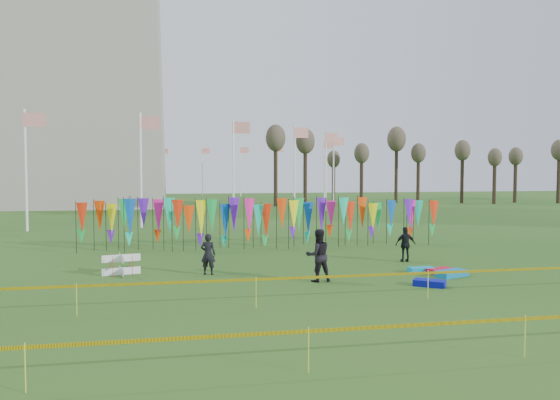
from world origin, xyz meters
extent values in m
plane|color=#214B15|center=(0.00, 0.00, 0.00)|extent=(160.00, 160.00, 0.00)
cylinder|color=white|center=(14.00, 48.00, 4.00)|extent=(0.16, 0.16, 8.00)
plane|color=red|center=(14.60, 48.00, 7.30)|extent=(1.40, 0.00, 1.40)
cylinder|color=white|center=(13.05, 55.25, 4.00)|extent=(0.16, 0.16, 8.00)
plane|color=red|center=(13.65, 55.25, 7.30)|extent=(1.40, 0.00, 1.40)
cylinder|color=white|center=(10.25, 62.00, 4.00)|extent=(0.16, 0.16, 8.00)
plane|color=red|center=(10.85, 62.00, 7.30)|extent=(1.40, 0.00, 1.40)
cylinder|color=white|center=(5.80, 67.80, 4.00)|extent=(0.16, 0.16, 8.00)
plane|color=red|center=(6.40, 67.80, 7.30)|extent=(1.40, 0.00, 1.40)
cylinder|color=white|center=(0.00, 72.25, 4.00)|extent=(0.16, 0.16, 8.00)
plane|color=red|center=(0.60, 72.25, 7.30)|extent=(1.40, 0.00, 1.40)
cylinder|color=white|center=(-6.75, 75.05, 4.00)|extent=(0.16, 0.16, 8.00)
plane|color=red|center=(-6.15, 75.05, 7.30)|extent=(1.40, 0.00, 1.40)
cylinder|color=white|center=(-14.00, 76.00, 4.00)|extent=(0.16, 0.16, 8.00)
plane|color=red|center=(-13.40, 76.00, 7.30)|extent=(1.40, 0.00, 1.40)
cylinder|color=white|center=(-21.25, 75.05, 4.00)|extent=(0.16, 0.16, 8.00)
plane|color=red|center=(-20.65, 75.05, 7.30)|extent=(1.40, 0.00, 1.40)
cylinder|color=white|center=(-28.00, 72.25, 4.00)|extent=(0.16, 0.16, 8.00)
plane|color=red|center=(-27.40, 72.25, 7.30)|extent=(1.40, 0.00, 1.40)
cylinder|color=white|center=(-14.00, 20.00, 4.00)|extent=(0.16, 0.16, 8.00)
plane|color=red|center=(-13.40, 20.00, 7.30)|extent=(1.40, 0.00, 1.40)
cylinder|color=white|center=(-6.75, 20.95, 4.00)|extent=(0.16, 0.16, 8.00)
plane|color=red|center=(-6.15, 20.95, 7.30)|extent=(1.40, 0.00, 1.40)
cylinder|color=white|center=(0.00, 23.75, 4.00)|extent=(0.16, 0.16, 8.00)
plane|color=red|center=(0.60, 23.75, 7.30)|extent=(1.40, 0.00, 1.40)
cylinder|color=white|center=(5.80, 28.20, 4.00)|extent=(0.16, 0.16, 8.00)
plane|color=red|center=(6.40, 28.20, 7.30)|extent=(1.40, 0.00, 1.40)
cylinder|color=white|center=(10.25, 34.00, 4.00)|extent=(0.16, 0.16, 8.00)
plane|color=red|center=(10.85, 34.00, 7.30)|extent=(1.40, 0.00, 1.40)
cylinder|color=white|center=(13.05, 40.75, 4.00)|extent=(0.16, 0.16, 8.00)
plane|color=red|center=(13.65, 40.75, 7.30)|extent=(1.40, 0.00, 1.40)
cylinder|color=black|center=(-9.00, 9.50, 1.23)|extent=(0.03, 0.03, 2.46)
cone|color=#FF2E0E|center=(-8.72, 9.50, 1.58)|extent=(0.64, 0.64, 1.60)
cylinder|color=black|center=(-8.44, 9.50, 1.23)|extent=(0.03, 0.03, 2.46)
cone|color=#FF4108|center=(-8.16, 9.50, 1.58)|extent=(0.64, 0.64, 1.60)
cylinder|color=black|center=(-7.88, 9.50, 1.23)|extent=(0.03, 0.03, 2.46)
cone|color=#FFF50D|center=(-7.59, 9.50, 1.58)|extent=(0.64, 0.64, 1.60)
cylinder|color=black|center=(-7.31, 9.50, 1.23)|extent=(0.03, 0.03, 2.46)
cone|color=green|center=(-7.03, 9.50, 1.58)|extent=(0.64, 0.64, 1.60)
cylinder|color=black|center=(-6.75, 9.50, 1.23)|extent=(0.03, 0.03, 2.46)
cone|color=#0A51B9|center=(-6.47, 9.50, 1.58)|extent=(0.64, 0.64, 1.60)
cylinder|color=black|center=(-6.19, 9.50, 1.23)|extent=(0.03, 0.03, 2.46)
cone|color=#6317CC|center=(-5.91, 9.50, 1.58)|extent=(0.64, 0.64, 1.60)
cylinder|color=black|center=(-5.62, 9.50, 1.23)|extent=(0.03, 0.03, 2.46)
cone|color=#FF1C98|center=(-5.34, 9.50, 1.58)|extent=(0.64, 0.64, 1.60)
cylinder|color=black|center=(-5.06, 9.50, 1.23)|extent=(0.03, 0.03, 2.46)
cone|color=#0ED59E|center=(-4.78, 9.50, 1.58)|extent=(0.64, 0.64, 1.60)
cylinder|color=black|center=(-4.50, 9.50, 1.23)|extent=(0.03, 0.03, 2.46)
cone|color=#FF2E0E|center=(-4.22, 9.50, 1.58)|extent=(0.64, 0.64, 1.60)
cylinder|color=black|center=(-3.94, 9.50, 1.23)|extent=(0.03, 0.03, 2.46)
cone|color=#FF4108|center=(-3.66, 9.50, 1.58)|extent=(0.64, 0.64, 1.60)
cylinder|color=black|center=(-3.38, 9.50, 1.23)|extent=(0.03, 0.03, 2.46)
cone|color=#FFF50D|center=(-3.09, 9.50, 1.58)|extent=(0.64, 0.64, 1.60)
cylinder|color=black|center=(-2.81, 9.50, 1.23)|extent=(0.03, 0.03, 2.46)
cone|color=green|center=(-2.53, 9.50, 1.58)|extent=(0.64, 0.64, 1.60)
cylinder|color=black|center=(-2.25, 9.50, 1.23)|extent=(0.03, 0.03, 2.46)
cone|color=#0A51B9|center=(-1.97, 9.50, 1.58)|extent=(0.64, 0.64, 1.60)
cylinder|color=black|center=(-1.69, 9.50, 1.23)|extent=(0.03, 0.03, 2.46)
cone|color=#6317CC|center=(-1.41, 9.50, 1.58)|extent=(0.64, 0.64, 1.60)
cylinder|color=black|center=(-1.12, 9.50, 1.23)|extent=(0.03, 0.03, 2.46)
cone|color=#FF1C98|center=(-0.84, 9.50, 1.58)|extent=(0.64, 0.64, 1.60)
cylinder|color=black|center=(-0.56, 9.50, 1.23)|extent=(0.03, 0.03, 2.46)
cone|color=#0ED59E|center=(-0.28, 9.50, 1.58)|extent=(0.64, 0.64, 1.60)
cylinder|color=black|center=(0.00, 9.50, 1.23)|extent=(0.03, 0.03, 2.46)
cone|color=#FF2E0E|center=(0.28, 9.50, 1.58)|extent=(0.64, 0.64, 1.60)
cylinder|color=black|center=(0.56, 9.50, 1.23)|extent=(0.03, 0.03, 2.46)
cone|color=#FF4108|center=(0.84, 9.50, 1.58)|extent=(0.64, 0.64, 1.60)
cylinder|color=black|center=(1.12, 9.50, 1.23)|extent=(0.03, 0.03, 2.46)
cone|color=#FFF50D|center=(1.41, 9.50, 1.58)|extent=(0.64, 0.64, 1.60)
cylinder|color=black|center=(1.69, 9.50, 1.23)|extent=(0.03, 0.03, 2.46)
cone|color=green|center=(1.97, 9.50, 1.58)|extent=(0.64, 0.64, 1.60)
cylinder|color=black|center=(2.25, 9.50, 1.23)|extent=(0.03, 0.03, 2.46)
cone|color=#0A51B9|center=(2.53, 9.50, 1.58)|extent=(0.64, 0.64, 1.60)
cylinder|color=black|center=(2.81, 9.50, 1.23)|extent=(0.03, 0.03, 2.46)
cone|color=#6317CC|center=(3.09, 9.50, 1.58)|extent=(0.64, 0.64, 1.60)
cylinder|color=black|center=(3.38, 9.50, 1.23)|extent=(0.03, 0.03, 2.46)
cone|color=#FF1C98|center=(3.66, 9.50, 1.58)|extent=(0.64, 0.64, 1.60)
cylinder|color=black|center=(3.94, 9.50, 1.23)|extent=(0.03, 0.03, 2.46)
cone|color=#0ED59E|center=(4.22, 9.50, 1.58)|extent=(0.64, 0.64, 1.60)
cylinder|color=black|center=(4.50, 9.50, 1.23)|extent=(0.03, 0.03, 2.46)
cone|color=#FF2E0E|center=(4.78, 9.50, 1.58)|extent=(0.64, 0.64, 1.60)
cylinder|color=black|center=(5.06, 9.50, 1.23)|extent=(0.03, 0.03, 2.46)
cone|color=#FF4108|center=(5.34, 9.50, 1.58)|extent=(0.64, 0.64, 1.60)
cylinder|color=black|center=(5.62, 9.50, 1.23)|extent=(0.03, 0.03, 2.46)
cone|color=#FFF50D|center=(5.91, 9.50, 1.58)|extent=(0.64, 0.64, 1.60)
cylinder|color=black|center=(6.19, 9.50, 1.23)|extent=(0.03, 0.03, 2.46)
cone|color=green|center=(6.47, 9.50, 1.58)|extent=(0.64, 0.64, 1.60)
cylinder|color=black|center=(6.75, 9.50, 1.23)|extent=(0.03, 0.03, 2.46)
cone|color=#0A51B9|center=(7.03, 9.50, 1.58)|extent=(0.64, 0.64, 1.60)
cylinder|color=black|center=(7.31, 9.50, 1.23)|extent=(0.03, 0.03, 2.46)
cone|color=#6317CC|center=(7.59, 9.50, 1.58)|extent=(0.64, 0.64, 1.60)
cylinder|color=black|center=(7.88, 9.50, 1.23)|extent=(0.03, 0.03, 2.46)
cone|color=#FF1C98|center=(8.15, 9.50, 1.58)|extent=(0.64, 0.64, 1.60)
cylinder|color=black|center=(8.44, 9.50, 1.23)|extent=(0.03, 0.03, 2.46)
cone|color=#0ED59E|center=(8.72, 9.50, 1.58)|extent=(0.64, 0.64, 1.60)
cylinder|color=black|center=(9.00, 9.50, 1.23)|extent=(0.03, 0.03, 2.46)
cone|color=#FF2E0E|center=(9.28, 9.50, 1.58)|extent=(0.64, 0.64, 1.60)
cube|color=yellow|center=(0.00, -2.76, 0.82)|extent=(26.00, 0.01, 0.08)
cylinder|color=yellow|center=(-7.00, -2.76, 0.45)|extent=(0.02, 0.02, 0.90)
cylinder|color=yellow|center=(-2.00, -2.76, 0.45)|extent=(0.02, 0.02, 0.90)
cylinder|color=yellow|center=(3.00, -2.76, 0.45)|extent=(0.02, 0.02, 0.90)
cube|color=yellow|center=(0.00, -8.00, 0.82)|extent=(26.00, 0.01, 0.08)
cylinder|color=yellow|center=(-7.00, -8.00, 0.45)|extent=(0.02, 0.02, 0.90)
cylinder|color=yellow|center=(-2.00, -8.00, 0.45)|extent=(0.02, 0.02, 0.90)
cylinder|color=yellow|center=(3.00, -8.00, 0.45)|extent=(0.02, 0.02, 0.90)
cylinder|color=#35271A|center=(6.00, 44.00, 3.20)|extent=(0.44, 0.44, 6.40)
ellipsoid|color=brown|center=(6.00, 44.00, 6.56)|extent=(1.92, 1.92, 2.56)
cylinder|color=#35271A|center=(10.00, 44.00, 3.20)|extent=(0.44, 0.44, 6.40)
ellipsoid|color=brown|center=(10.00, 44.00, 6.56)|extent=(1.92, 1.92, 2.56)
cylinder|color=#35271A|center=(14.00, 44.00, 3.20)|extent=(0.44, 0.44, 6.40)
ellipsoid|color=brown|center=(14.00, 44.00, 6.56)|extent=(1.92, 1.92, 2.56)
cylinder|color=#35271A|center=(18.00, 44.00, 3.20)|extent=(0.44, 0.44, 6.40)
ellipsoid|color=brown|center=(18.00, 44.00, 6.56)|extent=(1.92, 1.92, 2.56)
cylinder|color=#35271A|center=(22.00, 44.00, 3.20)|extent=(0.44, 0.44, 6.40)
ellipsoid|color=brown|center=(22.00, 44.00, 6.56)|extent=(1.92, 1.92, 2.56)
cylinder|color=#35271A|center=(26.00, 44.00, 3.20)|extent=(0.44, 0.44, 6.40)
ellipsoid|color=brown|center=(26.00, 44.00, 6.56)|extent=(1.92, 1.92, 2.56)
cylinder|color=#35271A|center=(30.00, 44.00, 3.20)|extent=(0.44, 0.44, 6.40)
ellipsoid|color=brown|center=(30.00, 44.00, 6.56)|extent=(1.92, 1.92, 2.56)
cylinder|color=#35271A|center=(34.00, 44.00, 3.20)|extent=(0.44, 0.44, 6.40)
ellipsoid|color=brown|center=(34.00, 44.00, 6.56)|extent=(1.92, 1.92, 2.56)
cylinder|color=#35271A|center=(38.00, 44.00, 3.20)|extent=(0.44, 0.44, 6.40)
ellipsoid|color=brown|center=(38.00, 44.00, 6.56)|extent=(1.92, 1.92, 2.56)
cylinder|color=#35271A|center=(42.00, 44.00, 3.20)|extent=(0.44, 0.44, 6.40)
ellipsoid|color=brown|center=(42.00, 44.00, 6.56)|extent=(1.92, 1.92, 2.56)
cylinder|color=red|center=(-6.80, 2.73, 0.40)|extent=(0.02, 0.02, 0.80)
cylinder|color=red|center=(-6.10, 2.73, 0.40)|extent=(0.02, 0.02, 0.80)
cylinder|color=red|center=(-6.80, 3.43, 0.40)|extent=(0.02, 0.02, 0.80)
cylinder|color=red|center=(-6.10, 3.43, 0.40)|extent=(0.02, 0.02, 0.80)
imported|color=black|center=(-3.22, 2.59, 0.79)|extent=(0.67, 0.57, 1.57)
imported|color=black|center=(0.56, 0.52, 0.94)|extent=(0.96, 0.64, 1.88)
imported|color=black|center=(5.40, 3.95, 0.76)|extent=(0.93, 0.57, 1.52)
cube|color=#0D9BCB|center=(4.96, 1.47, 0.10)|extent=(1.00, 0.51, 0.20)
cube|color=#0B11B5|center=(4.11, -0.97, 0.11)|extent=(1.16, 1.06, 0.22)
cube|color=red|center=(5.59, 1.18, 0.10)|extent=(1.15, 0.80, 0.19)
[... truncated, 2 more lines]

